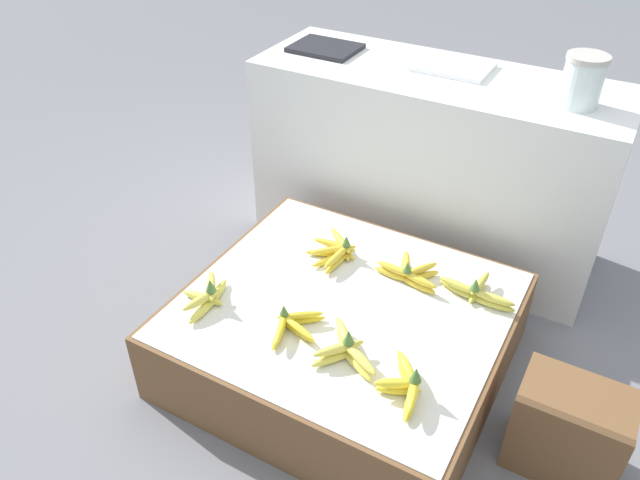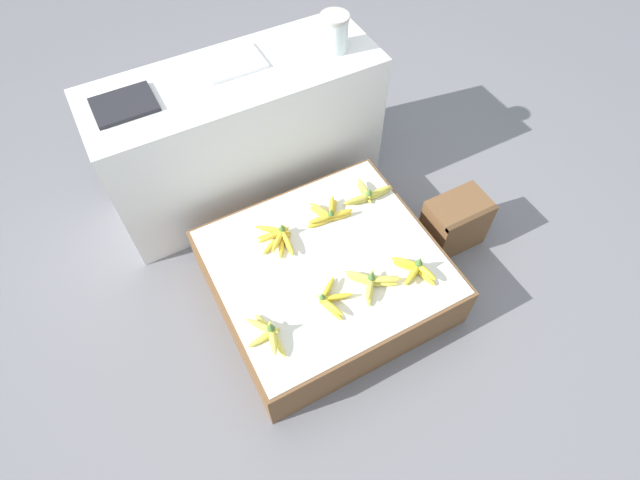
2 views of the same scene
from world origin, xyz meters
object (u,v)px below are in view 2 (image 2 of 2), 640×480
banana_bunch_front_left (269,333)px  banana_bunch_front_midleft (331,298)px  banana_bunch_front_midright (372,282)px  foam_tray_white (232,63)px  banana_bunch_front_right (415,270)px  wooden_crate (455,222)px  banana_bunch_middle_right (367,194)px  banana_bunch_middle_midleft (278,237)px  banana_bunch_middle_midright (328,214)px  glass_jar (334,32)px

banana_bunch_front_left → banana_bunch_front_midleft: 0.30m
banana_bunch_front_midright → foam_tray_white: (-0.13, 1.09, 0.46)m
banana_bunch_front_midright → banana_bunch_front_right: size_ratio=1.04×
banana_bunch_front_left → wooden_crate: bearing=9.1°
banana_bunch_front_midleft → banana_bunch_front_right: bearing=-7.9°
banana_bunch_front_right → foam_tray_white: 1.26m
wooden_crate → banana_bunch_front_left: bearing=-170.9°
wooden_crate → banana_bunch_front_midleft: bearing=-169.4°
banana_bunch_front_left → banana_bunch_front_midleft: (0.30, 0.02, -0.00)m
wooden_crate → banana_bunch_front_left: size_ratio=1.31×
banana_bunch_front_midleft → wooden_crate: bearing=10.6°
banana_bunch_front_left → banana_bunch_middle_right: 0.86m
banana_bunch_middle_midleft → banana_bunch_middle_right: bearing=2.9°
banana_bunch_front_midleft → banana_bunch_front_right: (0.39, -0.05, 0.01)m
banana_bunch_front_midleft → banana_bunch_middle_midright: (0.21, 0.40, 0.00)m
banana_bunch_front_midright → foam_tray_white: bearing=96.9°
banana_bunch_front_right → banana_bunch_middle_midright: (-0.18, 0.46, -0.01)m
banana_bunch_front_left → foam_tray_white: foam_tray_white is taller
banana_bunch_front_right → foam_tray_white: foam_tray_white is taller
banana_bunch_front_left → banana_bunch_middle_midleft: size_ratio=0.97×
banana_bunch_front_left → foam_tray_white: (0.36, 1.10, 0.46)m
banana_bunch_middle_right → foam_tray_white: size_ratio=0.93×
banana_bunch_middle_midright → banana_bunch_front_right: bearing=-68.3°
banana_bunch_front_right → foam_tray_white: (-0.33, 1.13, 0.46)m
banana_bunch_front_midright → banana_bunch_middle_right: banana_bunch_front_midright is taller
banana_bunch_front_right → banana_bunch_front_left: bearing=177.6°
banana_bunch_front_left → banana_bunch_middle_midleft: bearing=60.0°
banana_bunch_middle_midright → glass_jar: glass_jar is taller
banana_bunch_front_midleft → banana_bunch_middle_midleft: banana_bunch_middle_midleft is taller
banana_bunch_front_midright → banana_bunch_front_right: same height
banana_bunch_front_left → banana_bunch_middle_right: banana_bunch_front_left is taller
banana_bunch_front_left → banana_bunch_front_midright: banana_bunch_front_midright is taller
banana_bunch_front_midleft → glass_jar: (0.53, 0.95, 0.54)m
banana_bunch_front_left → banana_bunch_front_midright: (0.49, 0.01, 0.00)m
banana_bunch_middle_right → glass_jar: 0.77m
wooden_crate → banana_bunch_middle_right: banana_bunch_middle_right is taller
banana_bunch_front_left → banana_bunch_middle_midleft: 0.48m
banana_bunch_front_midleft → banana_bunch_middle_right: size_ratio=0.80×
banana_bunch_front_right → banana_bunch_middle_midleft: bearing=135.4°
wooden_crate → banana_bunch_front_midright: bearing=-164.6°
glass_jar → banana_bunch_middle_right: bearing=-100.4°
banana_bunch_front_midright → banana_bunch_front_left: bearing=-179.2°
banana_bunch_front_left → glass_jar: glass_jar is taller
wooden_crate → glass_jar: glass_jar is taller
foam_tray_white → banana_bunch_middle_midright: bearing=-77.4°
glass_jar → foam_tray_white: size_ratio=0.61×
banana_bunch_front_right → glass_jar: size_ratio=1.20×
glass_jar → foam_tray_white: (-0.47, 0.12, -0.08)m
banana_bunch_front_midleft → glass_jar: size_ratio=1.21×
banana_bunch_front_midright → banana_bunch_front_right: (0.20, -0.04, 0.00)m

